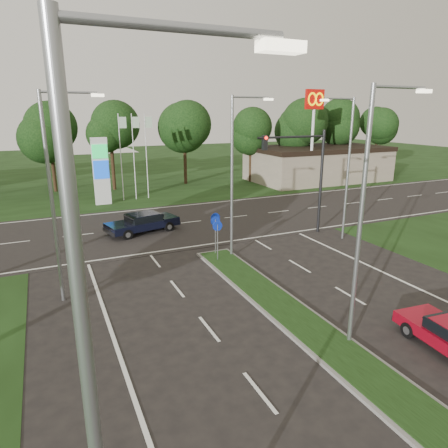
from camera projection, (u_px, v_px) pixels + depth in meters
name	position (u px, v px, depth m)	size (l,w,h in m)	color
verge_far	(110.00, 171.00, 57.22)	(160.00, 50.00, 0.02)	black
cross_road	(176.00, 224.00, 30.05)	(160.00, 12.00, 0.02)	black
median_kerb	(373.00, 379.00, 12.51)	(2.00, 26.00, 0.12)	slate
commercial_building	(318.00, 164.00, 48.78)	(16.00, 9.00, 4.00)	gray
streetlight_median_near	(366.00, 207.00, 13.30)	(2.53, 0.22, 9.00)	gray
streetlight_median_far	(235.00, 169.00, 22.06)	(2.53, 0.22, 9.00)	gray
streetlight_left_near	(111.00, 405.00, 4.34)	(2.53, 0.22, 9.00)	gray
streetlight_left_far	(56.00, 188.00, 16.61)	(2.53, 0.22, 9.00)	gray
streetlight_right_far	(346.00, 162.00, 25.17)	(2.53, 0.22, 9.00)	gray
traffic_signal	(306.00, 167.00, 26.39)	(5.10, 0.42, 7.00)	black
median_signs	(216.00, 228.00, 22.93)	(1.16, 1.76, 2.38)	gray
gas_pylon	(103.00, 169.00, 35.61)	(5.80, 1.26, 8.00)	silver
mcdonalds_sign	(314.00, 113.00, 42.03)	(2.20, 0.47, 10.40)	silver
treeline_far	(129.00, 125.00, 42.20)	(6.00, 6.00, 9.90)	black
navy_sedan	(143.00, 222.00, 27.79)	(5.21, 3.07, 1.34)	black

